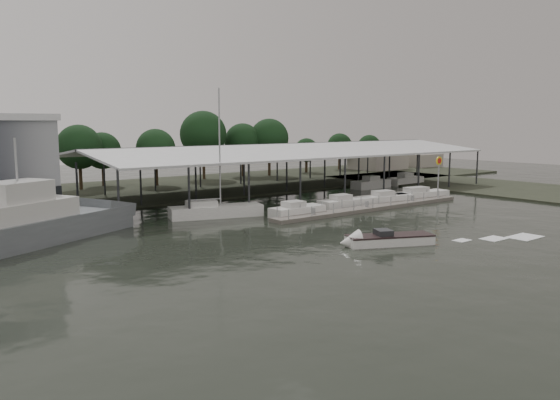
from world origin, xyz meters
TOP-DOWN VIEW (x-y plane):
  - ground at (0.00, 0.00)m, footprint 200.00×200.00m
  - land_strip_far at (0.00, 42.00)m, footprint 140.00×30.00m
  - land_strip_east at (45.00, 10.00)m, footprint 20.00×60.00m
  - covered_boat_shed at (17.00, 28.00)m, footprint 58.24×24.00m
  - floating_dock at (15.00, 10.00)m, footprint 28.00×2.00m
  - shell_fuel_sign at (27.00, 9.99)m, footprint 1.10×0.18m
  - distant_commercial_buildings at (59.03, 44.69)m, footprint 22.00×8.00m
  - grey_trawler at (-19.75, 14.95)m, footprint 19.33×12.33m
  - white_sailboat at (-1.72, 16.72)m, footprint 9.93×5.32m
  - speedboat_underway at (1.93, -2.86)m, footprint 17.55×9.16m
  - moored_cruiser_0 at (5.28, 11.78)m, footprint 6.15×2.24m
  - moored_cruiser_1 at (12.93, 12.61)m, footprint 6.32×2.60m
  - moored_cruiser_2 at (19.44, 12.04)m, footprint 7.24×3.23m
  - moored_cruiser_3 at (25.55, 11.89)m, footprint 9.16×3.26m
  - horizon_tree_line at (19.42, 48.38)m, footprint 65.76×11.05m

SIDE VIEW (x-z plane):
  - ground at x=0.00m, z-range 0.00..0.00m
  - land_strip_far at x=0.00m, z-range -0.05..0.25m
  - land_strip_east at x=45.00m, z-range -0.05..0.25m
  - floating_dock at x=15.00m, z-range -0.50..0.90m
  - speedboat_underway at x=1.93m, z-range -0.61..1.39m
  - moored_cruiser_1 at x=12.93m, z-range -0.24..1.46m
  - moored_cruiser_2 at x=19.44m, z-range -0.24..1.46m
  - moored_cruiser_0 at x=5.28m, z-range -0.24..1.46m
  - moored_cruiser_3 at x=25.55m, z-range -0.24..1.46m
  - white_sailboat at x=-1.72m, z-range -6.05..7.36m
  - grey_trawler at x=-19.75m, z-range -2.84..6.00m
  - distant_commercial_buildings at x=59.03m, z-range -0.16..3.84m
  - shell_fuel_sign at x=27.00m, z-range 1.15..6.70m
  - covered_boat_shed at x=17.00m, z-range 2.65..9.61m
  - horizon_tree_line at x=19.42m, z-range 0.56..12.33m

